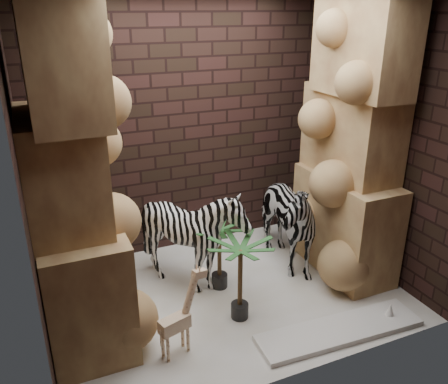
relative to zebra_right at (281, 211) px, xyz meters
name	(u,v)px	position (x,y,z in m)	size (l,w,h in m)	color
floor	(228,294)	(-0.79, -0.34, -0.68)	(3.50, 3.50, 0.00)	white
wall_back	(184,127)	(-0.79, 0.91, 0.82)	(3.50, 3.50, 0.00)	black
wall_front	(301,208)	(-0.79, -1.59, 0.82)	(3.50, 3.50, 0.00)	black
wall_left	(24,185)	(-2.54, -0.34, 0.82)	(3.00, 3.00, 0.00)	black
wall_right	(378,137)	(0.96, -0.34, 0.82)	(3.00, 3.00, 0.00)	black
rock_pillar_left	(70,178)	(-2.19, -0.34, 0.82)	(0.68, 1.30, 3.00)	tan
rock_pillar_right	(353,141)	(0.63, -0.34, 0.82)	(0.58, 1.25, 3.00)	tan
zebra_right	(281,211)	(0.00, 0.00, 0.00)	(0.62, 1.14, 1.35)	white
zebra_left	(193,242)	(-1.06, -0.04, -0.14)	(0.95, 1.18, 1.07)	white
giraffe_toy	(174,315)	(-1.56, -0.96, -0.28)	(0.41, 0.14, 0.80)	beige
palm_front	(219,255)	(-0.81, -0.17, -0.29)	(0.36, 0.36, 0.77)	#204D1D
palm_back	(240,280)	(-0.84, -0.72, -0.26)	(0.36, 0.36, 0.83)	#204D1D
surfboard	(340,330)	(-0.09, -1.30, -0.65)	(1.59, 0.39, 0.05)	white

